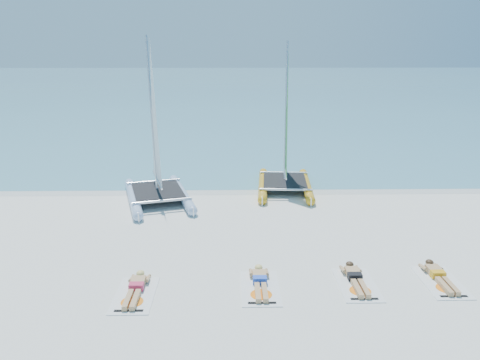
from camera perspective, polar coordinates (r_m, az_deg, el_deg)
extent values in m
plane|color=silver|center=(15.36, 0.51, -7.37)|extent=(140.00, 140.00, 0.00)
cube|color=#6DB3B6|center=(77.33, -0.75, 11.59)|extent=(140.00, 115.00, 0.01)
cube|color=silver|center=(20.52, 0.10, -1.23)|extent=(140.00, 1.40, 0.01)
cylinder|color=#BFD6FC|center=(19.35, -12.88, -2.13)|extent=(1.59, 4.38, 0.39)
cone|color=#BFD6FC|center=(21.70, -13.39, -0.18)|extent=(0.51, 0.65, 0.37)
cylinder|color=#BFD6FC|center=(19.56, -7.09, -1.64)|extent=(1.59, 4.38, 0.39)
cone|color=#BFD6FC|center=(21.88, -8.21, 0.24)|extent=(0.51, 0.65, 0.37)
cube|color=black|center=(19.37, -10.00, -1.25)|extent=(2.51, 2.87, 0.03)
cylinder|color=silver|center=(19.48, -10.74, 8.04)|extent=(0.41, 1.15, 6.12)
cylinder|color=gold|center=(20.66, 2.81, -0.59)|extent=(0.70, 4.31, 0.38)
cone|color=gold|center=(22.94, 2.87, 1.11)|extent=(0.40, 0.57, 0.36)
cylinder|color=gold|center=(20.74, 8.11, -0.67)|extent=(0.70, 4.31, 0.38)
cone|color=gold|center=(23.01, 7.65, 1.03)|extent=(0.40, 0.57, 0.36)
cube|color=black|center=(20.62, 5.48, -0.04)|extent=(2.02, 2.49, 0.03)
cylinder|color=silver|center=(20.76, 5.62, 8.39)|extent=(0.17, 1.13, 5.91)
cube|color=white|center=(12.53, -12.69, -13.52)|extent=(1.00, 1.85, 0.02)
cube|color=tan|center=(12.84, -12.35, -12.15)|extent=(0.36, 0.55, 0.17)
cube|color=#CD3055|center=(12.67, -12.52, -12.56)|extent=(0.37, 0.22, 0.17)
cube|color=tan|center=(12.18, -13.06, -14.07)|extent=(0.31, 0.85, 0.13)
sphere|color=tan|center=(13.15, -12.05, -11.24)|extent=(0.21, 0.21, 0.21)
ellipsoid|color=#EDD06F|center=(13.14, -12.05, -11.07)|extent=(0.22, 0.24, 0.15)
cube|color=white|center=(12.56, 2.49, -13.03)|extent=(1.00, 1.85, 0.02)
cube|color=tan|center=(12.88, 2.38, -11.67)|extent=(0.36, 0.55, 0.17)
cube|color=blue|center=(12.70, 2.43, -12.07)|extent=(0.37, 0.22, 0.17)
cube|color=tan|center=(12.20, 2.60, -13.57)|extent=(0.31, 0.85, 0.13)
sphere|color=tan|center=(13.19, 2.29, -10.77)|extent=(0.21, 0.21, 0.21)
ellipsoid|color=#EDD06F|center=(13.18, 2.29, -10.59)|extent=(0.22, 0.24, 0.15)
cube|color=white|center=(13.08, 14.04, -12.26)|extent=(1.00, 1.85, 0.02)
cube|color=tan|center=(13.40, 13.61, -10.98)|extent=(0.36, 0.55, 0.17)
cube|color=black|center=(13.23, 13.82, -11.35)|extent=(0.37, 0.22, 0.17)
cube|color=tan|center=(12.74, 14.49, -12.74)|extent=(0.31, 0.85, 0.13)
sphere|color=tan|center=(13.70, 13.23, -10.14)|extent=(0.21, 0.21, 0.21)
ellipsoid|color=#3A2615|center=(13.69, 13.23, -9.97)|extent=(0.22, 0.24, 0.15)
cube|color=white|center=(13.91, 23.31, -11.37)|extent=(1.00, 1.85, 0.02)
cube|color=tan|center=(14.21, 22.66, -10.20)|extent=(0.36, 0.55, 0.17)
cube|color=orange|center=(14.05, 22.98, -10.53)|extent=(0.37, 0.22, 0.17)
cube|color=tan|center=(13.58, 23.97, -11.78)|extent=(0.31, 0.85, 0.13)
sphere|color=tan|center=(14.50, 22.10, -9.43)|extent=(0.21, 0.21, 0.21)
ellipsoid|color=#3A2615|center=(14.49, 22.10, -9.27)|extent=(0.22, 0.24, 0.15)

